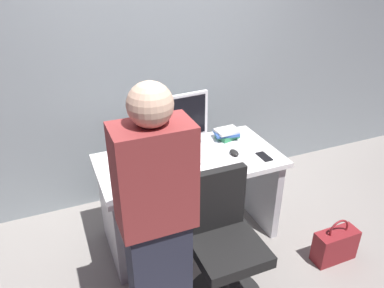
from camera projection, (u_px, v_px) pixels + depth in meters
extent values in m
plane|color=gray|center=(190.00, 234.00, 3.17)|extent=(9.00, 9.00, 0.00)
cube|color=gray|center=(152.00, 36.00, 3.14)|extent=(6.40, 0.10, 3.00)
cube|color=white|center=(189.00, 161.00, 2.84)|extent=(1.39, 0.72, 0.04)
cube|color=#B2B2B7|center=(112.00, 220.00, 2.79)|extent=(0.06, 0.64, 0.70)
cube|color=#B2B2B7|center=(257.00, 183.00, 3.22)|extent=(0.06, 0.64, 0.70)
cylinder|color=black|center=(226.00, 276.00, 2.48)|extent=(0.05, 0.05, 0.39)
cube|color=black|center=(228.00, 249.00, 2.37)|extent=(0.44, 0.44, 0.08)
cube|color=black|center=(216.00, 199.00, 2.40)|extent=(0.40, 0.06, 0.44)
cube|color=#262838|center=(160.00, 279.00, 2.20)|extent=(0.34, 0.20, 0.85)
cube|color=maroon|center=(154.00, 177.00, 1.86)|extent=(0.40, 0.24, 0.58)
sphere|color=beige|center=(150.00, 105.00, 1.68)|extent=(0.22, 0.22, 0.22)
cube|color=silver|center=(176.00, 149.00, 2.94)|extent=(0.21, 0.16, 0.02)
cube|color=silver|center=(176.00, 144.00, 2.92)|extent=(0.04, 0.03, 0.08)
cube|color=silver|center=(176.00, 118.00, 2.82)|extent=(0.54, 0.07, 0.36)
cube|color=black|center=(176.00, 119.00, 2.81)|extent=(0.50, 0.05, 0.32)
cube|color=white|center=(195.00, 161.00, 2.78)|extent=(0.44, 0.15, 0.02)
ellipsoid|color=black|center=(234.00, 153.00, 2.87)|extent=(0.06, 0.10, 0.03)
cylinder|color=#3372B2|center=(142.00, 166.00, 2.63)|extent=(0.07, 0.07, 0.10)
cube|color=#338C59|center=(227.00, 136.00, 3.12)|extent=(0.20, 0.17, 0.04)
cube|color=#3359A5|center=(226.00, 133.00, 3.10)|extent=(0.22, 0.18, 0.02)
cube|color=white|center=(227.00, 131.00, 3.09)|extent=(0.20, 0.15, 0.02)
cube|color=black|center=(264.00, 157.00, 2.85)|extent=(0.07, 0.14, 0.01)
cube|color=maroon|center=(335.00, 246.00, 2.86)|extent=(0.34, 0.14, 0.26)
torus|color=maroon|center=(339.00, 229.00, 2.79)|extent=(0.18, 0.02, 0.18)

